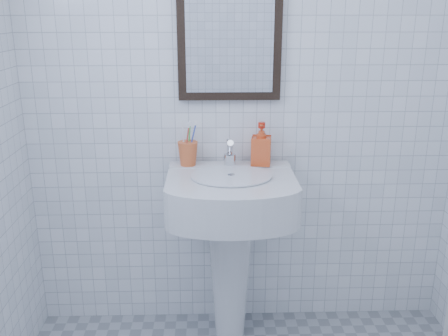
{
  "coord_description": "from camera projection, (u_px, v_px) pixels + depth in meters",
  "views": [
    {
      "loc": [
        -0.17,
        -1.27,
        1.67
      ],
      "look_at": [
        -0.11,
        0.86,
        0.99
      ],
      "focal_mm": 40.0,
      "sensor_mm": 36.0,
      "label": 1
    }
  ],
  "objects": [
    {
      "name": "soap_dispenser",
      "position": [
        261.0,
        144.0,
        2.48
      ],
      "size": [
        0.11,
        0.11,
        0.21
      ],
      "primitive_type": "imported",
      "rotation": [
        0.0,
        0.0,
        -0.16
      ],
      "color": "red",
      "rests_on": "washbasin"
    },
    {
      "name": "wall_mirror",
      "position": [
        230.0,
        35.0,
        2.37
      ],
      "size": [
        0.5,
        0.04,
        0.62
      ],
      "color": "black",
      "rests_on": "wall_back"
    },
    {
      "name": "toothbrush_cup",
      "position": [
        188.0,
        154.0,
        2.48
      ],
      "size": [
        0.11,
        0.11,
        0.12
      ],
      "primitive_type": null,
      "rotation": [
        0.0,
        0.0,
        -0.16
      ],
      "color": "#DA5D2D",
      "rests_on": "washbasin"
    },
    {
      "name": "wall_back",
      "position": [
        243.0,
        97.0,
        2.49
      ],
      "size": [
        2.2,
        0.02,
        2.5
      ],
      "primitive_type": "cube",
      "color": "white",
      "rests_on": "ground"
    },
    {
      "name": "faucet",
      "position": [
        230.0,
        155.0,
        2.47
      ],
      "size": [
        0.06,
        0.13,
        0.15
      ],
      "color": "silver",
      "rests_on": "washbasin"
    },
    {
      "name": "washbasin",
      "position": [
        230.0,
        230.0,
        2.47
      ],
      "size": [
        0.6,
        0.44,
        0.93
      ],
      "color": "silver",
      "rests_on": "ground"
    }
  ]
}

